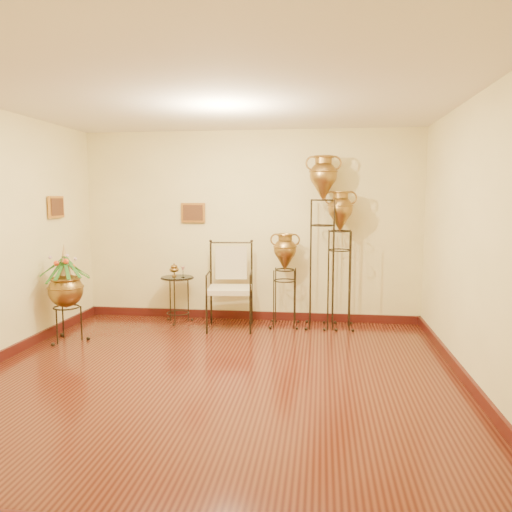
# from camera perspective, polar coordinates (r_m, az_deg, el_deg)

# --- Properties ---
(ground) EXTENTS (5.00, 5.00, 0.00)m
(ground) POSITION_cam_1_polar(r_m,az_deg,el_deg) (5.26, -4.69, -13.62)
(ground) COLOR #592415
(ground) RESTS_ON ground
(room_shell) EXTENTS (5.02, 5.02, 2.81)m
(room_shell) POSITION_cam_1_polar(r_m,az_deg,el_deg) (4.94, -4.93, 5.62)
(room_shell) COLOR #FFF0A4
(room_shell) RESTS_ON ground
(amphora_tall) EXTENTS (0.57, 0.57, 2.42)m
(amphora_tall) POSITION_cam_1_polar(r_m,az_deg,el_deg) (6.99, 7.59, 1.82)
(amphora_tall) COLOR black
(amphora_tall) RESTS_ON ground
(amphora_mid) EXTENTS (0.48, 0.48, 1.94)m
(amphora_mid) POSITION_cam_1_polar(r_m,az_deg,el_deg) (7.02, 9.51, -0.30)
(amphora_mid) COLOR black
(amphora_mid) RESTS_ON ground
(amphora_short) EXTENTS (0.43, 0.43, 1.35)m
(amphora_short) POSITION_cam_1_polar(r_m,az_deg,el_deg) (7.08, 3.31, -2.68)
(amphora_short) COLOR black
(amphora_short) RESTS_ON ground
(planter_urn) EXTENTS (0.90, 0.90, 1.27)m
(planter_urn) POSITION_cam_1_polar(r_m,az_deg,el_deg) (6.77, -20.94, -3.23)
(planter_urn) COLOR black
(planter_urn) RESTS_ON ground
(armchair) EXTENTS (0.74, 0.70, 1.21)m
(armchair) POSITION_cam_1_polar(r_m,az_deg,el_deg) (6.93, -3.00, -3.44)
(armchair) COLOR black
(armchair) RESTS_ON ground
(side_table) EXTENTS (0.47, 0.47, 0.86)m
(side_table) POSITION_cam_1_polar(r_m,az_deg,el_deg) (7.42, -8.95, -4.83)
(side_table) COLOR black
(side_table) RESTS_ON ground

